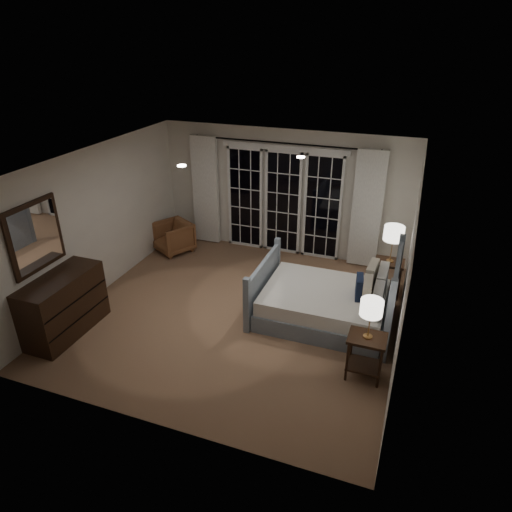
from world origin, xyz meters
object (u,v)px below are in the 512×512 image
(armchair, at_px, (173,237))
(dresser, at_px, (64,305))
(nightstand_right, at_px, (388,273))
(lamp_left, at_px, (372,308))
(lamp_right, at_px, (394,234))
(bed, at_px, (328,302))
(nightstand_left, at_px, (366,351))

(armchair, height_order, dresser, dresser)
(nightstand_right, relative_size, lamp_left, 1.15)
(nightstand_right, bearing_deg, lamp_right, 56.31)
(bed, distance_m, nightstand_left, 1.36)
(nightstand_right, xyz_separation_m, armchair, (-4.31, 0.25, -0.10))
(armchair, bearing_deg, lamp_right, 26.60)
(lamp_right, bearing_deg, bed, -125.17)
(lamp_left, distance_m, dresser, 4.45)
(lamp_left, distance_m, armchair, 5.00)
(nightstand_right, bearing_deg, armchair, 176.69)
(nightstand_left, xyz_separation_m, dresser, (-4.38, -0.52, 0.05))
(lamp_right, height_order, dresser, lamp_right)
(lamp_left, height_order, armchair, lamp_left)
(bed, bearing_deg, nightstand_left, -57.71)
(nightstand_right, relative_size, dresser, 0.48)
(bed, distance_m, armchair, 3.78)
(bed, xyz_separation_m, lamp_left, (0.73, -1.15, 0.76))
(nightstand_right, xyz_separation_m, lamp_right, (0.00, 0.00, 0.73))
(bed, distance_m, nightstand_right, 1.38)
(nightstand_right, distance_m, lamp_left, 2.37)
(nightstand_right, xyz_separation_m, lamp_left, (-0.07, -2.27, 0.66))
(bed, height_order, lamp_left, bed)
(nightstand_left, relative_size, dresser, 0.48)
(bed, distance_m, lamp_right, 1.61)
(lamp_right, bearing_deg, armchair, 176.69)
(nightstand_right, relative_size, lamp_right, 0.99)
(nightstand_right, height_order, armchair, nightstand_right)
(bed, relative_size, lamp_left, 3.79)
(lamp_left, bearing_deg, nightstand_left, 180.00)
(lamp_left, xyz_separation_m, lamp_right, (0.07, 2.27, 0.07))
(dresser, bearing_deg, lamp_right, 32.17)
(bed, bearing_deg, dresser, -155.40)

